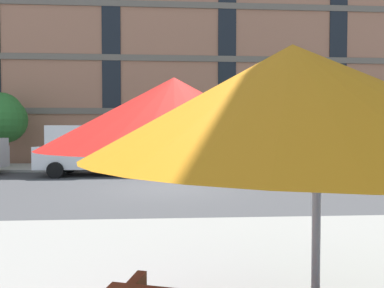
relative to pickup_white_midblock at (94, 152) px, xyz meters
name	(u,v)px	position (x,y,z in m)	size (l,w,h in m)	color
ground_plane	(168,188)	(3.35, -3.70, -1.03)	(120.00, 120.00, 0.00)	#424244
sidewalk_far	(170,167)	(3.35, 3.10, -0.97)	(56.00, 3.60, 0.12)	#B2ADA3
apartment_building	(170,34)	(3.35, 11.29, 8.57)	(41.81, 12.08, 19.20)	#A87056
pickup_white_midblock	(94,152)	(0.00, 0.00, 0.00)	(5.10, 2.12, 2.20)	silver
sedan_green	(253,153)	(7.16, 0.00, -0.08)	(4.40, 1.98, 1.78)	#195933
street_tree_left	(0,118)	(-5.61, 3.22, 1.66)	(2.53, 2.62, 4.05)	brown
patio_umbrella	(318,113)	(4.51, -12.70, 0.98)	(3.79, 3.52, 2.33)	silver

